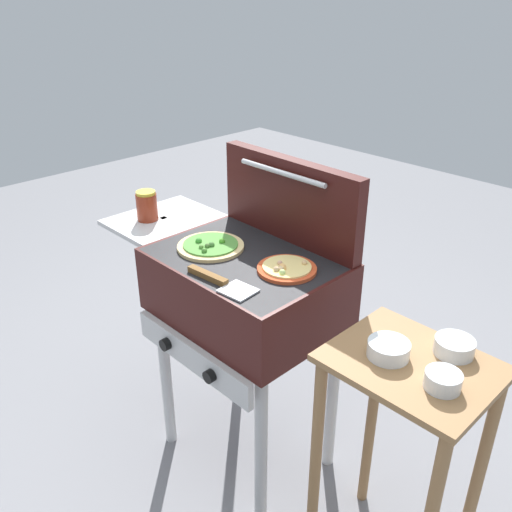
# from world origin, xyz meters

# --- Properties ---
(ground_plane) EXTENTS (8.00, 8.00, 0.00)m
(ground_plane) POSITION_xyz_m (0.00, 0.00, 0.00)
(ground_plane) COLOR gray
(grill) EXTENTS (0.96, 0.53, 0.90)m
(grill) POSITION_xyz_m (-0.01, -0.00, 0.76)
(grill) COLOR #38110F
(grill) RESTS_ON ground_plane
(grill_lid_open) EXTENTS (0.63, 0.09, 0.30)m
(grill_lid_open) POSITION_xyz_m (0.00, 0.21, 1.05)
(grill_lid_open) COLOR #38110F
(grill_lid_open) RESTS_ON grill
(pizza_cheese) EXTENTS (0.20, 0.20, 0.04)m
(pizza_cheese) POSITION_xyz_m (0.17, 0.02, 0.91)
(pizza_cheese) COLOR #C64723
(pizza_cheese) RESTS_ON grill
(pizza_veggie) EXTENTS (0.24, 0.24, 0.03)m
(pizza_veggie) POSITION_xyz_m (-0.13, -0.04, 0.91)
(pizza_veggie) COLOR #E0C17F
(pizza_veggie) RESTS_ON grill
(sauce_jar) EXTENTS (0.08, 0.08, 0.12)m
(sauce_jar) POSITION_xyz_m (-0.51, -0.05, 0.96)
(sauce_jar) COLOR maroon
(sauce_jar) RESTS_ON grill
(spatula) EXTENTS (0.26, 0.10, 0.02)m
(spatula) POSITION_xyz_m (0.08, -0.19, 0.91)
(spatula) COLOR #B7BABF
(spatula) RESTS_ON grill
(prep_table) EXTENTS (0.44, 0.36, 0.82)m
(prep_table) POSITION_xyz_m (0.66, 0.00, 0.58)
(prep_table) COLOR olive
(prep_table) RESTS_ON ground_plane
(topping_bowl_near) EXTENTS (0.12, 0.12, 0.04)m
(topping_bowl_near) POSITION_xyz_m (0.60, -0.03, 0.84)
(topping_bowl_near) COLOR silver
(topping_bowl_near) RESTS_ON prep_table
(topping_bowl_far) EXTENTS (0.09, 0.09, 0.04)m
(topping_bowl_far) POSITION_xyz_m (0.77, -0.04, 0.84)
(topping_bowl_far) COLOR silver
(topping_bowl_far) RESTS_ON prep_table
(topping_bowl_middle) EXTENTS (0.11, 0.11, 0.04)m
(topping_bowl_middle) POSITION_xyz_m (0.72, 0.11, 0.84)
(topping_bowl_middle) COLOR silver
(topping_bowl_middle) RESTS_ON prep_table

